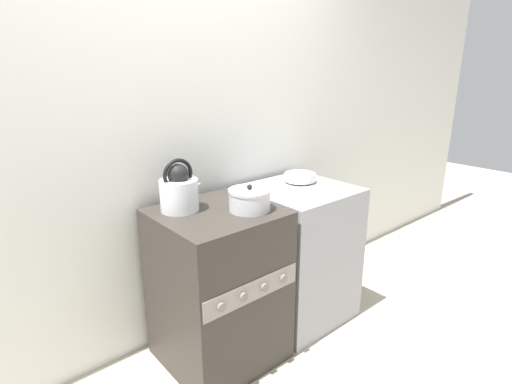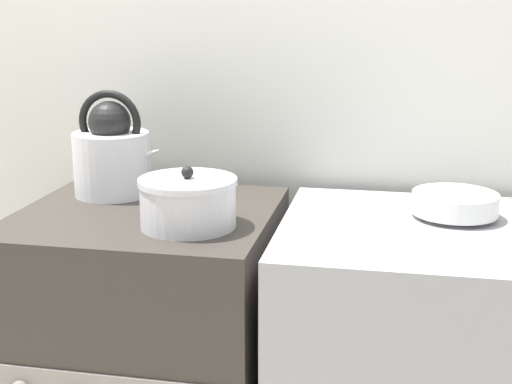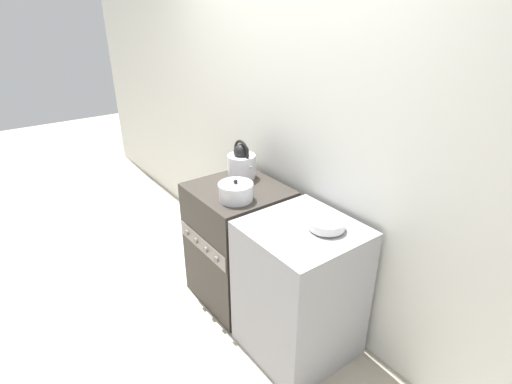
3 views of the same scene
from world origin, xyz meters
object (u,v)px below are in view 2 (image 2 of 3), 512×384
(kettle, at_px, (112,155))
(cooking_pot, at_px, (188,202))
(stove, at_px, (153,375))
(enamel_bowl, at_px, (455,204))

(kettle, xyz_separation_m, cooking_pot, (0.28, -0.24, -0.05))
(cooking_pot, bearing_deg, stove, 142.80)
(stove, height_order, enamel_bowl, enamel_bowl)
(stove, xyz_separation_m, cooking_pot, (0.14, -0.11, 0.51))
(enamel_bowl, bearing_deg, cooking_pot, -161.16)
(cooking_pot, xyz_separation_m, enamel_bowl, (0.60, 0.20, -0.03))
(kettle, bearing_deg, stove, -43.65)
(stove, distance_m, kettle, 0.59)
(stove, distance_m, enamel_bowl, 0.89)
(stove, relative_size, kettle, 3.24)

